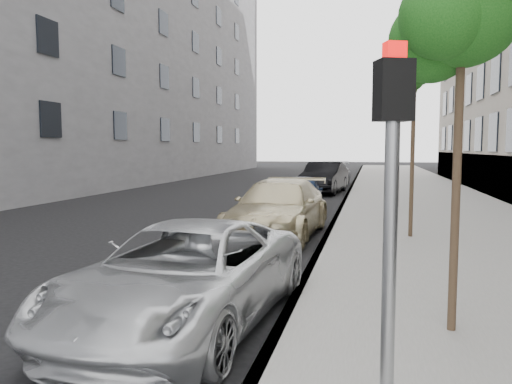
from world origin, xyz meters
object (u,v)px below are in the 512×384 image
(sedan_blue, at_px, (301,193))
(minivan, at_px, (186,275))
(tree_near, at_px, (465,8))
(tree_far, at_px, (401,87))
(sedan_black, at_px, (324,177))
(sedan_rear, at_px, (332,173))
(tree_mid, at_px, (416,60))
(signal_pole, at_px, (391,197))
(suv, at_px, (278,209))

(sedan_blue, bearing_deg, minivan, -95.32)
(tree_near, height_order, tree_far, tree_far)
(sedan_black, bearing_deg, tree_near, -73.89)
(minivan, bearing_deg, tree_near, 7.98)
(tree_far, xyz_separation_m, sedan_rear, (-3.35, 12.01, -3.78))
(sedan_black, xyz_separation_m, sedan_rear, (-0.02, 5.57, -0.06))
(tree_mid, relative_size, minivan, 1.07)
(tree_near, distance_m, signal_pole, 3.32)
(tree_near, distance_m, sedan_blue, 12.81)
(tree_far, bearing_deg, sedan_black, 117.33)
(tree_near, height_order, tree_mid, tree_mid)
(tree_mid, relative_size, sedan_rear, 0.99)
(tree_near, xyz_separation_m, signal_pole, (-0.86, -2.56, -1.93))
(tree_far, xyz_separation_m, sedan_blue, (-3.47, -1.10, -3.85))
(signal_pole, distance_m, minivan, 3.67)
(tree_mid, height_order, minivan, tree_mid)
(suv, bearing_deg, tree_near, -59.70)
(minivan, relative_size, sedan_black, 0.98)
(signal_pole, distance_m, suv, 9.45)
(tree_mid, distance_m, suv, 4.95)
(signal_pole, xyz_separation_m, suv, (-2.47, 9.04, -1.23))
(suv, height_order, sedan_blue, suv)
(minivan, bearing_deg, signal_pole, -39.05)
(minivan, bearing_deg, sedan_rear, 95.02)
(tree_near, xyz_separation_m, minivan, (-3.33, -0.18, -3.23))
(tree_near, distance_m, tree_mid, 6.52)
(tree_far, relative_size, sedan_blue, 1.34)
(tree_near, xyz_separation_m, suv, (-3.33, 6.48, -3.16))
(tree_mid, distance_m, sedan_rear, 19.16)
(tree_mid, height_order, suv, tree_mid)
(sedan_black, bearing_deg, sedan_blue, -84.71)
(signal_pole, distance_m, sedan_rear, 27.71)
(sedan_rear, bearing_deg, tree_mid, -78.80)
(suv, bearing_deg, signal_pole, -71.61)
(suv, relative_size, sedan_black, 1.04)
(tree_near, bearing_deg, sedan_black, 99.71)
(minivan, bearing_deg, sedan_blue, 95.67)
(suv, xyz_separation_m, sedan_black, (0.00, 12.96, 0.06))
(tree_far, relative_size, suv, 1.03)
(sedan_blue, bearing_deg, sedan_black, 82.88)
(sedan_blue, bearing_deg, tree_near, -79.75)
(minivan, xyz_separation_m, sedan_rear, (-0.02, 25.18, 0.08))
(tree_mid, xyz_separation_m, sedan_blue, (-3.47, 5.40, -3.73))
(tree_far, distance_m, sedan_black, 8.14)
(suv, distance_m, sedan_black, 12.96)
(tree_near, relative_size, tree_mid, 0.91)
(tree_near, relative_size, sedan_rear, 0.90)
(minivan, relative_size, sedan_blue, 1.22)
(signal_pole, height_order, minivan, signal_pole)
(tree_near, height_order, minivan, tree_near)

